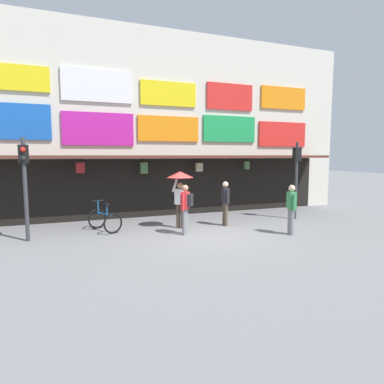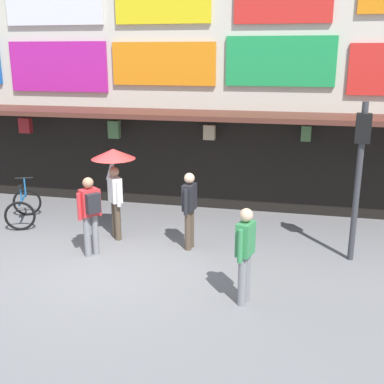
% 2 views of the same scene
% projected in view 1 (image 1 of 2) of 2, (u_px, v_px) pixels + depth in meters
% --- Properties ---
extents(ground_plane, '(80.00, 80.00, 0.00)m').
position_uv_depth(ground_plane, '(205.00, 235.00, 11.20)').
color(ground_plane, slate).
extents(shopfront, '(18.00, 2.60, 8.00)m').
position_uv_depth(shopfront, '(165.00, 126.00, 15.00)').
color(shopfront, beige).
rests_on(shopfront, ground).
extents(traffic_light_near, '(0.28, 0.33, 3.20)m').
position_uv_depth(traffic_light_near, '(24.00, 172.00, 10.16)').
color(traffic_light_near, '#38383D').
rests_on(traffic_light_near, ground).
extents(traffic_light_far, '(0.30, 0.33, 3.20)m').
position_uv_depth(traffic_light_far, '(296.00, 168.00, 13.81)').
color(traffic_light_far, '#38383D').
rests_on(traffic_light_far, ground).
extents(bicycle_parked, '(1.11, 1.35, 1.05)m').
position_uv_depth(bicycle_parked, '(105.00, 220.00, 11.74)').
color(bicycle_parked, black).
rests_on(bicycle_parked, ground).
extents(pedestrian_with_umbrella, '(0.96, 0.96, 2.08)m').
position_uv_depth(pedestrian_with_umbrella, '(180.00, 184.00, 12.07)').
color(pedestrian_with_umbrella, brown).
rests_on(pedestrian_with_umbrella, ground).
extents(pedestrian_in_black, '(0.26, 0.53, 1.68)m').
position_uv_depth(pedestrian_in_black, '(225.00, 201.00, 12.60)').
color(pedestrian_in_black, brown).
rests_on(pedestrian_in_black, ground).
extents(pedestrian_in_white, '(0.47, 0.48, 1.68)m').
position_uv_depth(pedestrian_in_white, '(186.00, 206.00, 11.16)').
color(pedestrian_in_white, gray).
rests_on(pedestrian_in_white, ground).
extents(pedestrian_in_green, '(0.31, 0.51, 1.68)m').
position_uv_depth(pedestrian_in_green, '(291.00, 207.00, 11.17)').
color(pedestrian_in_green, gray).
rests_on(pedestrian_in_green, ground).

